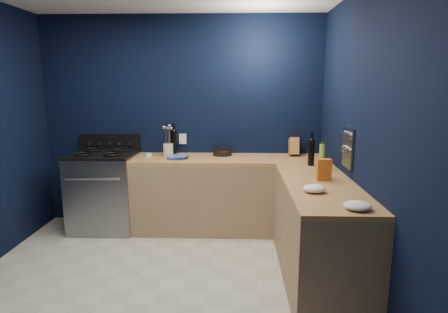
{
  "coord_description": "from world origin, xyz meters",
  "views": [
    {
      "loc": [
        0.68,
        -2.96,
        1.78
      ],
      "look_at": [
        0.55,
        1.0,
        1.0
      ],
      "focal_mm": 30.08,
      "sensor_mm": 36.0,
      "label": 1
    }
  ],
  "objects_px": {
    "gas_range": "(105,192)",
    "plate_stack": "(177,157)",
    "knife_block": "(294,147)",
    "utensil_crock": "(168,150)",
    "crouton_bag": "(323,170)"
  },
  "relations": [
    {
      "from": "gas_range",
      "to": "plate_stack",
      "type": "distance_m",
      "value": 1.02
    },
    {
      "from": "plate_stack",
      "to": "knife_block",
      "type": "height_order",
      "value": "knife_block"
    },
    {
      "from": "plate_stack",
      "to": "utensil_crock",
      "type": "bearing_deg",
      "value": 134.44
    },
    {
      "from": "gas_range",
      "to": "knife_block",
      "type": "relative_size",
      "value": 4.41
    },
    {
      "from": "knife_block",
      "to": "gas_range",
      "type": "bearing_deg",
      "value": -172.7
    },
    {
      "from": "gas_range",
      "to": "knife_block",
      "type": "xyz_separation_m",
      "value": [
        2.32,
        0.21,
        0.54
      ]
    },
    {
      "from": "gas_range",
      "to": "utensil_crock",
      "type": "bearing_deg",
      "value": 6.79
    },
    {
      "from": "gas_range",
      "to": "crouton_bag",
      "type": "xyz_separation_m",
      "value": [
        2.41,
        -1.02,
        0.54
      ]
    },
    {
      "from": "knife_block",
      "to": "plate_stack",
      "type": "bearing_deg",
      "value": -167.85
    },
    {
      "from": "crouton_bag",
      "to": "utensil_crock",
      "type": "bearing_deg",
      "value": 135.76
    },
    {
      "from": "utensil_crock",
      "to": "crouton_bag",
      "type": "distance_m",
      "value": 1.97
    },
    {
      "from": "plate_stack",
      "to": "crouton_bag",
      "type": "bearing_deg",
      "value": -33.09
    },
    {
      "from": "plate_stack",
      "to": "utensil_crock",
      "type": "distance_m",
      "value": 0.2
    },
    {
      "from": "gas_range",
      "to": "utensil_crock",
      "type": "distance_m",
      "value": 0.94
    },
    {
      "from": "utensil_crock",
      "to": "gas_range",
      "type": "bearing_deg",
      "value": -173.21
    }
  ]
}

